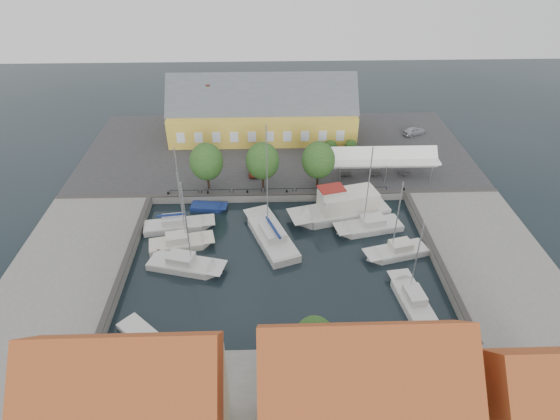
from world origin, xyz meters
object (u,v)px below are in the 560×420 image
at_px(east_boat_c, 412,300).
at_px(west_boat_a, 178,226).
at_px(car_red, 254,169).
at_px(center_sailboat, 271,237).
at_px(trawler, 343,208).
at_px(west_boat_b, 180,244).
at_px(car_silver, 414,131).
at_px(warehouse, 259,113).
at_px(tent_canopy, 384,158).
at_px(east_boat_b, 397,253).
at_px(launch_nw, 208,208).
at_px(east_boat_a, 370,227).
at_px(launch_sw, 142,335).
at_px(west_boat_c, 185,266).

bearing_deg(east_boat_c, west_boat_a, 152.28).
bearing_deg(car_red, center_sailboat, -80.87).
relative_size(trawler, west_boat_b, 1.27).
bearing_deg(center_sailboat, west_boat_b, -174.84).
bearing_deg(center_sailboat, car_silver, 47.46).
bearing_deg(trawler, warehouse, 115.35).
xyz_separation_m(car_silver, center_sailboat, (-22.83, -24.89, -1.28)).
bearing_deg(car_red, warehouse, 87.31).
relative_size(tent_canopy, car_silver, 3.71).
xyz_separation_m(tent_canopy, east_boat_b, (-1.48, -15.30, -3.42)).
height_order(warehouse, trawler, warehouse).
bearing_deg(west_boat_a, center_sailboat, -13.02).
bearing_deg(tent_canopy, warehouse, 140.14).
bearing_deg(launch_nw, car_red, 51.33).
bearing_deg(west_boat_b, west_boat_a, 102.79).
bearing_deg(west_boat_b, warehouse, 72.21).
height_order(trawler, west_boat_b, west_boat_b).
xyz_separation_m(center_sailboat, east_boat_a, (11.51, 1.60, -0.10)).
bearing_deg(east_boat_a, tent_canopy, 71.33).
height_order(east_boat_a, east_boat_c, east_boat_a).
relative_size(car_red, trawler, 0.29).
distance_m(center_sailboat, trawler, 9.84).
distance_m(warehouse, east_boat_a, 28.03).
height_order(car_red, launch_sw, car_red).
distance_m(trawler, east_boat_a, 4.11).
bearing_deg(east_boat_c, east_boat_a, 98.78).
height_order(east_boat_a, launch_sw, east_boat_a).
relative_size(trawler, west_boat_a, 1.16).
bearing_deg(car_red, east_boat_a, -41.03).
height_order(trawler, east_boat_a, east_boat_a).
height_order(center_sailboat, west_boat_b, center_sailboat).
bearing_deg(west_boat_b, east_boat_b, -5.19).
height_order(east_boat_c, west_boat_c, west_boat_c).
distance_m(car_red, west_boat_b, 16.61).
bearing_deg(launch_sw, warehouse, 75.54).
distance_m(tent_canopy, center_sailboat, 19.71).
bearing_deg(west_boat_a, east_boat_c, -27.72).
bearing_deg(launch_sw, east_boat_b, 22.55).
bearing_deg(car_silver, center_sailboat, 113.64).
bearing_deg(west_boat_b, car_red, 61.00).
bearing_deg(west_boat_a, car_silver, 33.50).
relative_size(west_boat_a, west_boat_b, 1.10).
relative_size(west_boat_a, launch_sw, 2.13).
bearing_deg(trawler, east_boat_a, -46.24).
bearing_deg(west_boat_c, east_boat_c, -14.22).
height_order(car_silver, west_boat_c, west_boat_c).
relative_size(car_red, west_boat_b, 0.38).
bearing_deg(center_sailboat, trawler, 27.40).
height_order(trawler, east_boat_c, east_boat_c).
xyz_separation_m(warehouse, car_red, (-0.63, -12.51, -2.81)).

